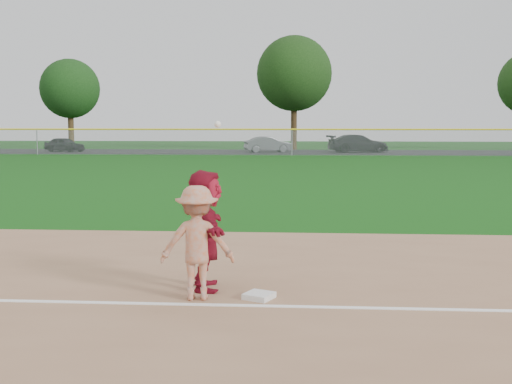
# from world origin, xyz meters

# --- Properties ---
(ground) EXTENTS (160.00, 160.00, 0.00)m
(ground) POSITION_xyz_m (0.00, 0.00, 0.00)
(ground) COLOR #10490E
(ground) RESTS_ON ground
(foul_line) EXTENTS (60.00, 0.10, 0.01)m
(foul_line) POSITION_xyz_m (0.00, -0.80, 0.03)
(foul_line) COLOR white
(foul_line) RESTS_ON infield_dirt
(parking_asphalt) EXTENTS (120.00, 10.00, 0.01)m
(parking_asphalt) POSITION_xyz_m (0.00, 46.00, 0.01)
(parking_asphalt) COLOR black
(parking_asphalt) RESTS_ON ground
(first_base) EXTENTS (0.48, 0.48, 0.08)m
(first_base) POSITION_xyz_m (0.18, -0.43, 0.06)
(first_base) COLOR white
(first_base) RESTS_ON infield_dirt
(base_runner) EXTENTS (0.77, 1.69, 1.75)m
(base_runner) POSITION_xyz_m (-0.64, 0.06, 0.90)
(base_runner) COLOR maroon
(base_runner) RESTS_ON infield_dirt
(car_left) EXTENTS (3.96, 2.77, 1.25)m
(car_left) POSITION_xyz_m (-19.75, 45.13, 0.64)
(car_left) COLOR black
(car_left) RESTS_ON parking_asphalt
(car_mid) EXTENTS (4.25, 2.51, 1.32)m
(car_mid) POSITION_xyz_m (-2.12, 45.61, 0.67)
(car_mid) COLOR #55585D
(car_mid) RESTS_ON parking_asphalt
(car_right) EXTENTS (5.52, 3.30, 1.50)m
(car_right) POSITION_xyz_m (5.52, 45.81, 0.76)
(car_right) COLOR black
(car_right) RESTS_ON parking_asphalt
(first_base_play) EXTENTS (1.07, 0.74, 2.45)m
(first_base_play) POSITION_xyz_m (-0.67, -0.49, 0.81)
(first_base_play) COLOR #A1A1A3
(first_base_play) RESTS_ON infield_dirt
(outfield_fence) EXTENTS (110.00, 0.12, 110.00)m
(outfield_fence) POSITION_xyz_m (0.00, 40.00, 1.96)
(outfield_fence) COLOR #999EA0
(outfield_fence) RESTS_ON ground
(tree_1) EXTENTS (5.80, 5.80, 8.75)m
(tree_1) POSITION_xyz_m (-22.00, 53.00, 5.83)
(tree_1) COLOR #3B2915
(tree_1) RESTS_ON ground
(tree_2) EXTENTS (7.00, 7.00, 10.58)m
(tree_2) POSITION_xyz_m (0.00, 51.50, 7.06)
(tree_2) COLOR #352513
(tree_2) RESTS_ON ground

